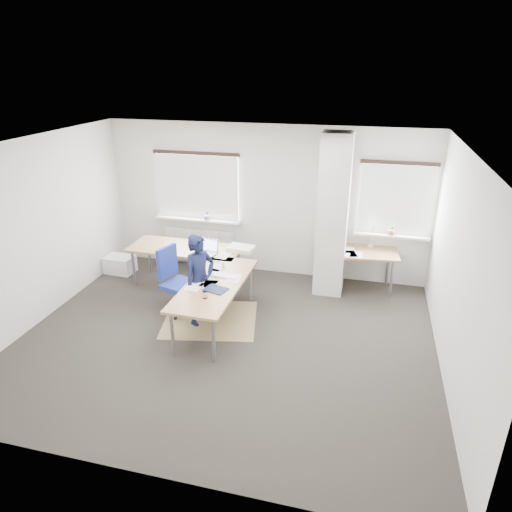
% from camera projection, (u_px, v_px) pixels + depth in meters
% --- Properties ---
extents(ground, '(6.00, 6.00, 0.00)m').
position_uv_depth(ground, '(226.00, 339.00, 6.75)').
color(ground, black).
rests_on(ground, ground).
extents(room_shell, '(6.04, 5.04, 2.82)m').
position_uv_depth(room_shell, '(245.00, 218.00, 6.43)').
color(room_shell, '#BAB5A9').
rests_on(room_shell, ground).
extents(floor_mat, '(1.65, 1.48, 0.01)m').
position_uv_depth(floor_mat, '(210.00, 319.00, 7.26)').
color(floor_mat, '#998353').
rests_on(floor_mat, ground).
extents(white_crate, '(0.56, 0.40, 0.32)m').
position_uv_depth(white_crate, '(120.00, 264.00, 8.84)').
color(white_crate, white).
rests_on(white_crate, ground).
extents(desk_main, '(2.40, 2.65, 0.96)m').
position_uv_depth(desk_main, '(202.00, 266.00, 7.50)').
color(desk_main, '#91623E').
rests_on(desk_main, ground).
extents(desk_side, '(1.47, 0.84, 1.22)m').
position_uv_depth(desk_side, '(356.00, 253.00, 8.02)').
color(desk_side, '#91623E').
rests_on(desk_side, ground).
extents(task_chair, '(0.62, 0.61, 1.10)m').
position_uv_depth(task_chair, '(179.00, 294.00, 7.39)').
color(task_chair, navy).
rests_on(task_chair, ground).
extents(person, '(0.58, 0.63, 1.45)m').
position_uv_depth(person, '(200.00, 280.00, 6.93)').
color(person, black).
rests_on(person, ground).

